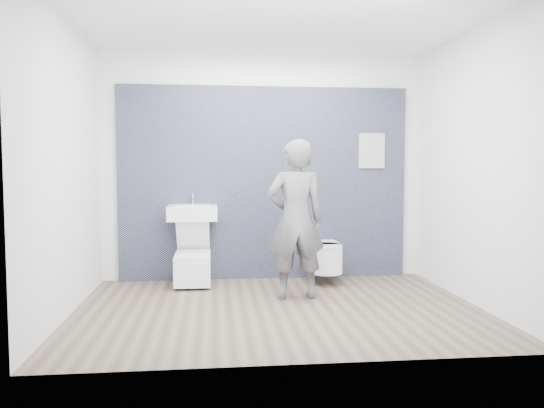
{
  "coord_description": "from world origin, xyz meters",
  "views": [
    {
      "loc": [
        -0.62,
        -5.14,
        1.4
      ],
      "look_at": [
        0.0,
        0.6,
        1.0
      ],
      "focal_mm": 35.0,
      "sensor_mm": 36.0,
      "label": 1
    }
  ],
  "objects": [
    {
      "name": "visitor",
      "position": [
        0.23,
        0.4,
        0.85
      ],
      "size": [
        0.63,
        0.43,
        1.7
      ],
      "primitive_type": "imported",
      "rotation": [
        0.0,
        0.0,
        3.18
      ],
      "color": "slate",
      "rests_on": "ground"
    },
    {
      "name": "room_shell",
      "position": [
        0.0,
        0.0,
        1.74
      ],
      "size": [
        4.0,
        4.0,
        4.0
      ],
      "color": "silver",
      "rests_on": "ground"
    },
    {
      "name": "toilet_square",
      "position": [
        -0.89,
        1.14,
        0.23
      ],
      "size": [
        0.42,
        0.6,
        0.74
      ],
      "color": "white",
      "rests_on": "ground"
    },
    {
      "name": "toilet_rounded",
      "position": [
        0.7,
        1.11,
        0.31
      ],
      "size": [
        0.38,
        0.64,
        0.35
      ],
      "color": "white",
      "rests_on": "ground"
    },
    {
      "name": "tile_wall",
      "position": [
        0.0,
        1.47,
        0.0
      ],
      "size": [
        3.6,
        0.06,
        2.4
      ],
      "primitive_type": "cube",
      "color": "black",
      "rests_on": "ground"
    },
    {
      "name": "washbasin",
      "position": [
        -0.89,
        1.22,
        0.86
      ],
      "size": [
        0.59,
        0.44,
        0.44
      ],
      "color": "white",
      "rests_on": "ground"
    },
    {
      "name": "info_placard",
      "position": [
        1.36,
        1.43,
        0.0
      ],
      "size": [
        0.33,
        0.03,
        0.44
      ],
      "primitive_type": "cube",
      "color": "silver",
      "rests_on": "ground"
    },
    {
      "name": "ground",
      "position": [
        0.0,
        0.0,
        0.0
      ],
      "size": [
        4.0,
        4.0,
        0.0
      ],
      "primitive_type": "plane",
      "color": "brown",
      "rests_on": "ground"
    }
  ]
}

